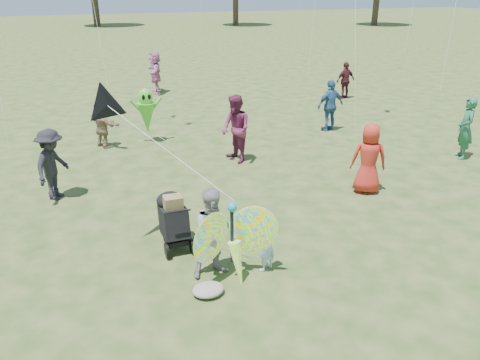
% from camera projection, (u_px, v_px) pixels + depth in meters
% --- Properties ---
extents(ground, '(160.00, 160.00, 0.00)m').
position_uv_depth(ground, '(280.00, 263.00, 8.56)').
color(ground, '#51592B').
rests_on(ground, ground).
extents(child_girl, '(0.44, 0.37, 1.01)m').
position_uv_depth(child_girl, '(267.00, 245.00, 8.19)').
color(child_girl, '#9FC1E1').
rests_on(child_girl, ground).
extents(adult_man, '(0.82, 0.65, 1.62)m').
position_uv_depth(adult_man, '(214.00, 233.00, 7.95)').
color(adult_man, gray).
rests_on(adult_man, ground).
extents(grey_bag, '(0.54, 0.44, 0.17)m').
position_uv_depth(grey_bag, '(208.00, 290.00, 7.68)').
color(grey_bag, gray).
rests_on(grey_bag, ground).
extents(crowd_a, '(0.99, 0.87, 1.71)m').
position_uv_depth(crowd_a, '(369.00, 159.00, 11.20)').
color(crowd_a, '#B4281C').
rests_on(crowd_a, ground).
extents(crowd_b, '(1.12, 1.27, 1.70)m').
position_uv_depth(crowd_b, '(52.00, 165.00, 10.86)').
color(crowd_b, black).
rests_on(crowd_b, ground).
extents(crowd_c, '(1.07, 0.54, 1.76)m').
position_uv_depth(crowd_c, '(330.00, 106.00, 16.01)').
color(crowd_c, '#315B87').
rests_on(crowd_c, ground).
extents(crowd_d, '(1.00, 1.42, 1.48)m').
position_uv_depth(crowd_d, '(102.00, 124.00, 14.42)').
color(crowd_d, '#977C5D').
rests_on(crowd_d, ground).
extents(crowd_e, '(0.87, 1.04, 1.92)m').
position_uv_depth(crowd_e, '(236.00, 129.00, 13.13)').
color(crowd_e, '#6C2447').
rests_on(crowd_e, ground).
extents(crowd_f, '(0.68, 0.78, 1.79)m').
position_uv_depth(crowd_f, '(466.00, 128.00, 13.42)').
color(crowd_f, '#246144').
rests_on(crowd_f, ground).
extents(crowd_h, '(0.97, 0.49, 1.59)m').
position_uv_depth(crowd_h, '(345.00, 80.00, 20.62)').
color(crowd_h, '#481821').
rests_on(crowd_h, ground).
extents(crowd_j, '(0.82, 1.82, 1.89)m').
position_uv_depth(crowd_j, '(155.00, 72.00, 21.65)').
color(crowd_j, '#C36FA2').
rests_on(crowd_j, ground).
extents(jogging_stroller, '(0.54, 1.06, 1.09)m').
position_uv_depth(jogging_stroller, '(173.00, 217.00, 8.93)').
color(jogging_stroller, black).
rests_on(jogging_stroller, ground).
extents(butterfly_kite, '(1.74, 0.75, 1.65)m').
position_uv_depth(butterfly_kite, '(234.00, 243.00, 7.84)').
color(butterfly_kite, '#FB4027').
rests_on(butterfly_kite, ground).
extents(delta_kite_rig, '(2.24, 1.86, 1.88)m').
position_uv_depth(delta_kite_rig, '(108.00, 106.00, 8.14)').
color(delta_kite_rig, black).
rests_on(delta_kite_rig, ground).
extents(alien_kite, '(1.12, 0.69, 1.74)m').
position_uv_depth(alien_kite, '(147.00, 113.00, 14.78)').
color(alien_kite, '#4ECB2F').
rests_on(alien_kite, ground).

